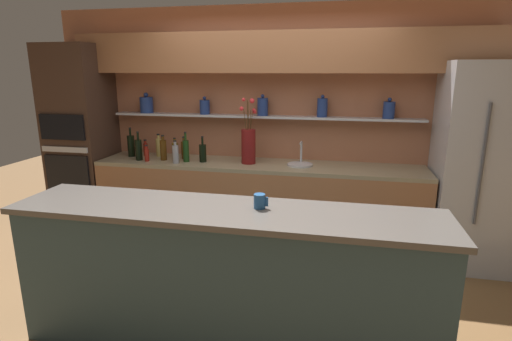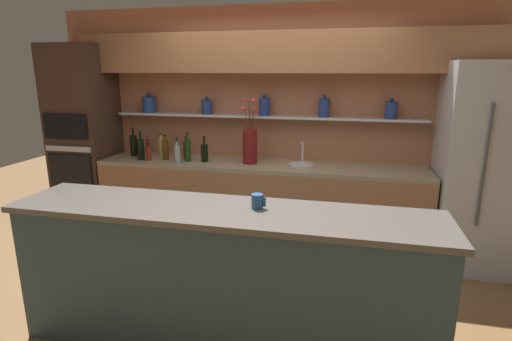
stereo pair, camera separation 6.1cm
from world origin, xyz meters
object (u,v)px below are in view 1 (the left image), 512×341
Objects in this scene: bottle_wine_4 at (131,146)px; coffee_mug at (260,201)px; bottle_sauce_2 at (146,149)px; bottle_spirit_7 at (175,154)px; refrigerator at (487,168)px; bottle_sauce_8 at (139,150)px; flower_vase at (248,145)px; bottle_wine_1 at (139,149)px; bottle_wine_3 at (186,150)px; oven_tower at (82,140)px; bottle_spirit_6 at (163,150)px; bottle_spirit_0 at (159,147)px; bottle_sauce_5 at (147,154)px; bottle_spirit_10 at (184,149)px; bottle_wine_9 at (203,153)px; bottle_oil_11 at (175,149)px; sink_fixture at (300,163)px.

coffee_mug is at bearing -42.62° from bottle_wine_4.
bottle_spirit_7 is at bearing -30.26° from bottle_sauce_2.
bottle_sauce_8 is at bearing 179.05° from refrigerator.
flower_vase is 1.26m from bottle_wine_1.
bottle_wine_1 is 0.98× the size of bottle_wine_3.
oven_tower is at bearing 172.15° from bottle_wine_1.
bottle_sauce_2 is 0.76× the size of bottle_spirit_7.
bottle_sauce_2 is 0.68× the size of bottle_spirit_6.
bottle_wine_4 is at bearing -154.42° from bottle_sauce_2.
bottle_spirit_0 is 1.43× the size of bottle_sauce_5.
bottle_wine_1 is 1.27× the size of bottle_spirit_10.
bottle_spirit_10 is at bearing 30.66° from bottle_sauce_5.
bottle_wine_4 is (-3.81, 0.10, 0.05)m from refrigerator.
bottle_wine_1 is 0.25m from bottle_wine_4.
bottle_spirit_10 reaches higher than bottle_spirit_7.
bottle_spirit_10 is 2.16m from coffee_mug.
bottle_wine_1 is 0.55m from bottle_wine_3.
refrigerator is 0.91× the size of oven_tower.
bottle_wine_9 reaches higher than bottle_sauce_2.
bottle_wine_4 is 0.36m from bottle_sauce_5.
flower_vase reaches higher than bottle_oil_11.
bottle_wine_3 is at bearing -176.12° from sink_fixture.
bottle_oil_11 is at bearing 127.00° from coffee_mug.
bottle_wine_1 is at bearing -139.45° from bottle_oil_11.
bottle_wine_4 is at bearing 163.00° from bottle_sauce_8.
bottle_oil_11 is (0.21, 0.31, 0.01)m from bottle_sauce_5.
coffee_mug is at bearing -93.11° from sink_fixture.
sink_fixture is 1.70m from bottle_sauce_5.
oven_tower reaches higher than bottle_sauce_5.
refrigerator reaches higher than flower_vase.
sink_fixture is at bearing 5.26° from bottle_sauce_5.
bottle_wine_3 reaches higher than bottle_oil_11.
bottle_spirit_6 is 1.11× the size of bottle_spirit_10.
bottle_sauce_5 is 1.90× the size of coffee_mug.
refrigerator is at bearing -2.59° from bottle_sauce_2.
bottle_wine_9 is (-0.51, -0.04, -0.10)m from flower_vase.
bottle_wine_1 reaches higher than bottle_sauce_5.
bottle_spirit_10 is at bearing 156.89° from bottle_wine_9.
bottle_wine_1 is at bearing -61.38° from bottle_sauce_8.
bottle_spirit_0 is 0.28m from bottle_wine_1.
bottle_sauce_8 is (-0.19, 0.17, 0.00)m from bottle_sauce_5.
bottle_sauce_8 is at bearing 136.20° from coffee_mug.
bottle_wine_3 is (0.55, 0.04, 0.01)m from bottle_wine_1.
bottle_sauce_5 is at bearing -60.79° from bottle_sauce_2.
bottle_spirit_0 is at bearing 131.00° from coffee_mug.
oven_tower reaches higher than bottle_oil_11.
bottle_wine_1 is 0.16m from bottle_sauce_8.
oven_tower is at bearing 178.40° from bottle_wine_9.
bottle_wine_1 is 1.14× the size of bottle_wine_9.
refrigerator reaches higher than bottle_oil_11.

